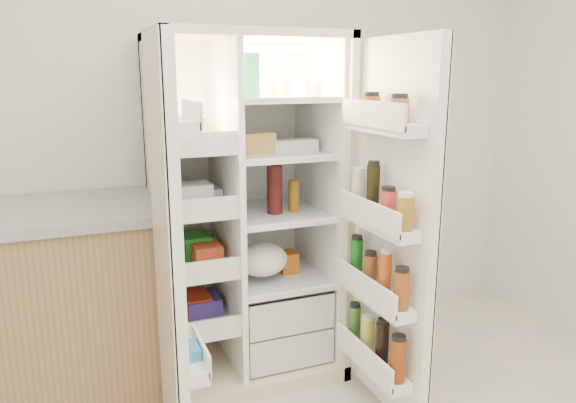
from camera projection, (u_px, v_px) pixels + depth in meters
name	position (u px, v px, depth m)	size (l,w,h in m)	color
wall_back	(222.00, 119.00, 3.12)	(4.00, 0.02, 2.70)	silver
refrigerator	(247.00, 236.00, 2.95)	(0.92, 0.70, 1.80)	beige
freezer_door	(169.00, 255.00, 2.19)	(0.15, 0.40, 1.72)	white
fridge_door	(391.00, 238.00, 2.46)	(0.17, 0.58, 1.72)	white
kitchen_counter	(18.00, 313.00, 2.57)	(1.37, 0.73, 1.00)	#9B744D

